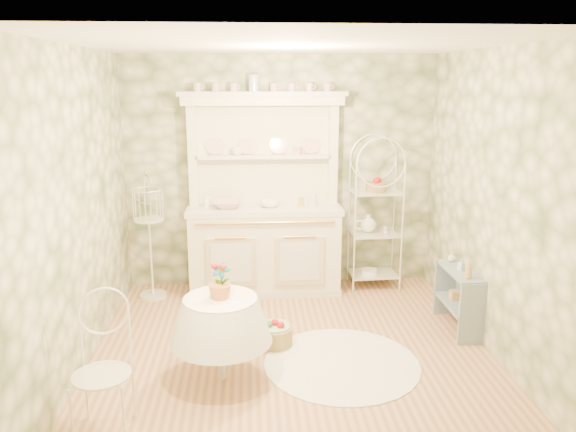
{
  "coord_description": "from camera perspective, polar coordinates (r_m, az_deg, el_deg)",
  "views": [
    {
      "loc": [
        -0.36,
        -4.7,
        2.44
      ],
      "look_at": [
        0.0,
        0.5,
        1.15
      ],
      "focal_mm": 35.0,
      "sensor_mm": 36.0,
      "label": 1
    }
  ],
  "objects": [
    {
      "name": "side_shelf",
      "position": [
        5.85,
        16.94,
        -8.04
      ],
      "size": [
        0.28,
        0.74,
        0.63
      ],
      "primitive_type": "cube",
      "rotation": [
        0.0,
        0.0,
        -0.01
      ],
      "color": "gray",
      "rests_on": "floor"
    },
    {
      "name": "bottle_blue",
      "position": [
        5.73,
        17.19,
        -4.91
      ],
      "size": [
        0.07,
        0.07,
        0.12
      ],
      "primitive_type": "imported",
      "rotation": [
        0.0,
        0.0,
        0.41
      ],
      "color": "#A5C7DE",
      "rests_on": "side_shelf"
    },
    {
      "name": "bowl_white",
      "position": [
        6.37,
        -1.88,
        1.0
      ],
      "size": [
        0.27,
        0.27,
        0.07
      ],
      "primitive_type": "imported",
      "rotation": [
        0.0,
        0.0,
        -0.26
      ],
      "color": "white",
      "rests_on": "kitchen_dresser"
    },
    {
      "name": "potted_geranium",
      "position": [
        4.54,
        -6.78,
        -6.69
      ],
      "size": [
        0.18,
        0.15,
        0.3
      ],
      "primitive_type": "imported",
      "rotation": [
        0.0,
        0.0,
        -0.34
      ],
      "color": "#3F7238",
      "rests_on": "round_table"
    },
    {
      "name": "bottle_amber",
      "position": [
        5.51,
        17.85,
        -5.4
      ],
      "size": [
        0.09,
        0.09,
        0.18
      ],
      "primitive_type": "imported",
      "rotation": [
        0.0,
        0.0,
        0.29
      ],
      "color": "tan",
      "rests_on": "side_shelf"
    },
    {
      "name": "wall_right",
      "position": [
        5.28,
        20.27,
        1.13
      ],
      "size": [
        3.6,
        3.6,
        0.0
      ],
      "primitive_type": "plane",
      "color": "beige",
      "rests_on": "floor"
    },
    {
      "name": "floor_basket",
      "position": [
        5.35,
        -1.39,
        -11.81
      ],
      "size": [
        0.43,
        0.43,
        0.24
      ],
      "primitive_type": "cylinder",
      "rotation": [
        0.0,
        0.0,
        0.19
      ],
      "color": "#A48B52",
      "rests_on": "floor"
    },
    {
      "name": "wall_back",
      "position": [
        6.6,
        -0.78,
        4.39
      ],
      "size": [
        3.6,
        3.6,
        0.0
      ],
      "primitive_type": "plane",
      "color": "beige",
      "rests_on": "floor"
    },
    {
      "name": "floor",
      "position": [
        5.3,
        0.38,
        -13.47
      ],
      "size": [
        3.6,
        3.6,
        0.0
      ],
      "primitive_type": "plane",
      "color": "tan",
      "rests_on": "ground"
    },
    {
      "name": "bowl_floral",
      "position": [
        6.37,
        -6.21,
        0.91
      ],
      "size": [
        0.33,
        0.33,
        0.08
      ],
      "primitive_type": "imported",
      "rotation": [
        0.0,
        0.0,
        -0.02
      ],
      "color": "white",
      "rests_on": "kitchen_dresser"
    },
    {
      "name": "cup_right",
      "position": [
        6.45,
        0.95,
        6.51
      ],
      "size": [
        0.13,
        0.13,
        0.1
      ],
      "primitive_type": "imported",
      "rotation": [
        0.0,
        0.0,
        0.28
      ],
      "color": "white",
      "rests_on": "kitchen_dresser"
    },
    {
      "name": "round_table",
      "position": [
        4.74,
        -6.78,
        -12.3
      ],
      "size": [
        0.83,
        0.83,
        0.71
      ],
      "primitive_type": "cylinder",
      "rotation": [
        0.0,
        0.0,
        -0.34
      ],
      "color": "white",
      "rests_on": "floor"
    },
    {
      "name": "cup_left",
      "position": [
        6.43,
        -5.23,
        6.43
      ],
      "size": [
        0.13,
        0.13,
        0.1
      ],
      "primitive_type": "imported",
      "rotation": [
        0.0,
        0.0,
        0.08
      ],
      "color": "white",
      "rests_on": "kitchen_dresser"
    },
    {
      "name": "cafe_chair",
      "position": [
        4.22,
        -18.36,
        -15.47
      ],
      "size": [
        0.48,
        0.48,
        0.84
      ],
      "primitive_type": "cube",
      "rotation": [
        0.0,
        0.0,
        0.33
      ],
      "color": "white",
      "rests_on": "floor"
    },
    {
      "name": "lace_rug",
      "position": [
        5.1,
        5.48,
        -14.65
      ],
      "size": [
        1.67,
        1.67,
        0.01
      ],
      "primitive_type": "cylinder",
      "rotation": [
        0.0,
        0.0,
        -0.26
      ],
      "color": "white",
      "rests_on": "floor"
    },
    {
      "name": "ceiling",
      "position": [
        4.72,
        0.44,
        17.07
      ],
      "size": [
        3.6,
        3.6,
        0.0
      ],
      "primitive_type": "plane",
      "color": "white",
      "rests_on": "floor"
    },
    {
      "name": "bottle_glass",
      "position": [
        5.97,
        16.27,
        -4.16
      ],
      "size": [
        0.09,
        0.09,
        0.1
      ],
      "primitive_type": "imported",
      "rotation": [
        0.0,
        0.0,
        -0.12
      ],
      "color": "silver",
      "rests_on": "side_shelf"
    },
    {
      "name": "birdcage_stand",
      "position": [
        6.42,
        -13.89,
        -1.55
      ],
      "size": [
        0.39,
        0.39,
        1.55
      ],
      "primitive_type": "cube",
      "rotation": [
        0.0,
        0.0,
        -0.06
      ],
      "color": "white",
      "rests_on": "floor"
    },
    {
      "name": "wall_left",
      "position": [
        5.03,
        -20.49,
        0.51
      ],
      "size": [
        3.6,
        3.6,
        0.0
      ],
      "primitive_type": "plane",
      "color": "beige",
      "rests_on": "floor"
    },
    {
      "name": "wall_front",
      "position": [
        3.12,
        2.93,
        -6.57
      ],
      "size": [
        3.6,
        3.6,
        0.0
      ],
      "primitive_type": "plane",
      "color": "beige",
      "rests_on": "floor"
    },
    {
      "name": "kitchen_dresser",
      "position": [
        6.35,
        -2.44,
        2.13
      ],
      "size": [
        1.87,
        0.61,
        2.29
      ],
      "primitive_type": "cube",
      "color": "white",
      "rests_on": "floor"
    },
    {
      "name": "bakers_rack",
      "position": [
        6.63,
        8.86,
        0.29
      ],
      "size": [
        0.58,
        0.42,
        1.8
      ],
      "primitive_type": "cube",
      "rotation": [
        0.0,
        0.0,
        0.04
      ],
      "color": "white",
      "rests_on": "floor"
    }
  ]
}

